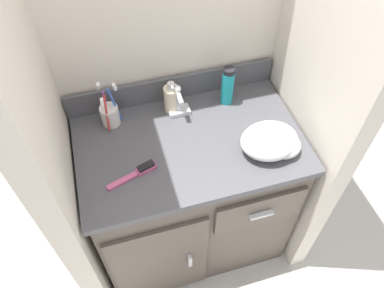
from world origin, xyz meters
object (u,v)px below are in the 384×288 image
(shaving_cream_can, at_px, (228,86))
(soap_dispenser, at_px, (172,99))
(toothbrush_cup, at_px, (110,114))
(hairbrush, at_px, (139,172))
(hand_towel, at_px, (272,142))

(shaving_cream_can, bearing_deg, soap_dispenser, 175.90)
(toothbrush_cup, xyz_separation_m, soap_dispenser, (0.26, 0.00, 0.01))
(soap_dispenser, xyz_separation_m, hairbrush, (-0.20, -0.29, -0.05))
(hairbrush, relative_size, hand_towel, 0.86)
(toothbrush_cup, relative_size, soap_dispenser, 1.29)
(hairbrush, bearing_deg, toothbrush_cup, 83.93)
(shaving_cream_can, bearing_deg, toothbrush_cup, 178.59)
(shaving_cream_can, distance_m, hairbrush, 0.52)
(toothbrush_cup, xyz_separation_m, hand_towel, (0.57, -0.32, -0.00))
(soap_dispenser, xyz_separation_m, shaving_cream_can, (0.24, -0.02, 0.03))
(toothbrush_cup, relative_size, hairbrush, 0.99)
(toothbrush_cup, xyz_separation_m, hairbrush, (0.06, -0.28, -0.04))
(soap_dispenser, height_order, hairbrush, soap_dispenser)
(soap_dispenser, height_order, hand_towel, soap_dispenser)
(hairbrush, bearing_deg, shaving_cream_can, 14.00)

